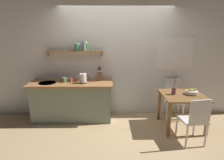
{
  "coord_description": "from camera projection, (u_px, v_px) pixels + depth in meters",
  "views": [
    {
      "loc": [
        -0.15,
        -3.48,
        1.96
      ],
      "look_at": [
        -0.1,
        0.25,
        0.95
      ],
      "focal_mm": 28.67,
      "sensor_mm": 36.0,
      "label": 1
    }
  ],
  "objects": [
    {
      "name": "dining_table",
      "position": [
        182.0,
        100.0,
        3.66
      ],
      "size": [
        0.84,
        0.8,
        0.72
      ],
      "color": "brown",
      "rests_on": "ground_plane"
    },
    {
      "name": "wall_shelf",
      "position": [
        79.0,
        49.0,
        3.92
      ],
      "size": [
        1.3,
        0.2,
        0.34
      ],
      "color": "brown"
    },
    {
      "name": "fruit_bowl",
      "position": [
        192.0,
        92.0,
        3.64
      ],
      "size": [
        0.23,
        0.23,
        0.14
      ],
      "color": "silver",
      "rests_on": "dining_table"
    },
    {
      "name": "ground_plane",
      "position": [
        117.0,
        125.0,
        3.87
      ],
      "size": [
        14.0,
        14.0,
        0.0
      ],
      "primitive_type": "plane",
      "color": "tan"
    },
    {
      "name": "coffee_mug_by_sink",
      "position": [
        64.0,
        80.0,
        3.93
      ],
      "size": [
        0.14,
        0.09,
        0.11
      ],
      "color": "slate",
      "rests_on": "kitchen_counter"
    },
    {
      "name": "knife_block",
      "position": [
        100.0,
        75.0,
        4.04
      ],
      "size": [
        0.1,
        0.16,
        0.32
      ],
      "color": "brown",
      "rests_on": "kitchen_counter"
    },
    {
      "name": "dining_chair_far",
      "position": [
        173.0,
        96.0,
        4.16
      ],
      "size": [
        0.45,
        0.44,
        0.91
      ],
      "color": "white",
      "rests_on": "ground_plane"
    },
    {
      "name": "kitchen_counter",
      "position": [
        72.0,
        101.0,
        4.05
      ],
      "size": [
        1.83,
        0.63,
        0.88
      ],
      "color": "gray",
      "rests_on": "ground_plane"
    },
    {
      "name": "electric_kettle",
      "position": [
        83.0,
        78.0,
        3.84
      ],
      "size": [
        0.25,
        0.17,
        0.23
      ],
      "color": "black",
      "rests_on": "kitchen_counter"
    },
    {
      "name": "twig_vase",
      "position": [
        174.0,
        91.0,
        3.62
      ],
      "size": [
        0.09,
        0.08,
        0.49
      ],
      "color": "brown",
      "rests_on": "dining_table"
    },
    {
      "name": "dining_chair_near",
      "position": [
        195.0,
        118.0,
        3.09
      ],
      "size": [
        0.47,
        0.46,
        0.9
      ],
      "color": "white",
      "rests_on": "ground_plane"
    },
    {
      "name": "back_wall",
      "position": [
        125.0,
        59.0,
        4.15
      ],
      "size": [
        6.8,
        0.11,
        2.7
      ],
      "color": "white",
      "rests_on": "ground_plane"
    },
    {
      "name": "coffee_mug_spare",
      "position": [
        71.0,
        80.0,
        3.96
      ],
      "size": [
        0.12,
        0.08,
        0.09
      ],
      "color": "#C6664C",
      "rests_on": "kitchen_counter"
    }
  ]
}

